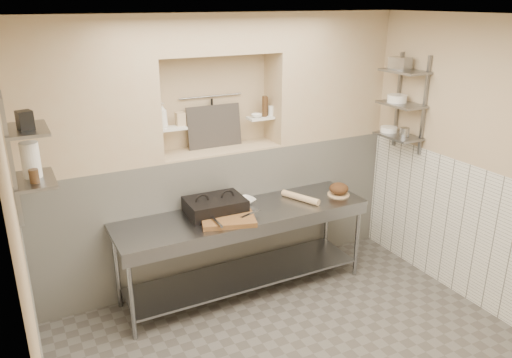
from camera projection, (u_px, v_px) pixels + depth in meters
ceiling at (316, 9)px, 3.33m from camera, size 4.00×3.90×0.10m
wall_left at (16, 271)px, 2.94m from camera, size 0.10×3.90×2.80m
wall_right at (491, 169)px, 4.71m from camera, size 0.10×3.90×2.80m
wall_back at (210, 145)px, 5.50m from camera, size 4.00×0.10×2.80m
backwall_lower at (220, 211)px, 5.53m from camera, size 4.00×0.40×1.40m
alcove_sill at (219, 150)px, 5.29m from camera, size 1.30×0.40×0.02m
backwall_pillar_left at (81, 95)px, 4.48m from camera, size 1.35×0.40×1.40m
backwall_pillar_right at (325, 76)px, 5.62m from camera, size 1.35×0.40×1.40m
backwall_header at (215, 33)px, 4.88m from camera, size 1.30×0.40×0.40m
wainscot_right at (476, 237)px, 4.92m from camera, size 0.02×3.90×1.40m
alcove_shelf_left at (172, 128)px, 4.97m from camera, size 0.28×0.16×0.02m
alcove_shelf_right at (260, 118)px, 5.40m from camera, size 0.28×0.16×0.02m
utensil_rail at (211, 96)px, 5.24m from camera, size 0.70×0.02×0.02m
hanging_steel at (212, 113)px, 5.29m from camera, size 0.02×0.02×0.30m
splash_panel at (214, 126)px, 5.29m from camera, size 0.60×0.08×0.45m
shelf_rail_left_a at (9, 151)px, 3.89m from camera, size 0.03×0.03×0.95m
shelf_rail_left_b at (12, 165)px, 3.55m from camera, size 0.03×0.03×0.95m
wall_shelf_left_lower at (34, 180)px, 3.84m from camera, size 0.30×0.50×0.02m
wall_shelf_left_upper at (26, 130)px, 3.71m from camera, size 0.30×0.50×0.03m
shelf_rail_right_a at (398, 100)px, 5.57m from camera, size 0.03×0.03×1.05m
shelf_rail_right_b at (424, 107)px, 5.23m from camera, size 0.03×0.03×1.05m
wall_shelf_right_lower at (398, 136)px, 5.46m from camera, size 0.30×0.50×0.02m
wall_shelf_right_mid at (401, 104)px, 5.34m from camera, size 0.30×0.50×0.02m
wall_shelf_right_upper at (405, 71)px, 5.22m from camera, size 0.30×0.50×0.03m
prep_table at (244, 236)px, 5.08m from camera, size 2.60×0.70×0.90m
panini_press at (215, 206)px, 4.95m from camera, size 0.58×0.43×0.16m
cutting_board at (228, 220)px, 4.78m from camera, size 0.59×0.49×0.05m
knife_blade at (251, 214)px, 4.85m from camera, size 0.26×0.12×0.01m
tongs at (216, 221)px, 4.67m from camera, size 0.03×0.29×0.03m
mixing_bowl at (245, 201)px, 5.21m from camera, size 0.25×0.25×0.05m
rolling_pin at (300, 197)px, 5.28m from camera, size 0.25×0.44×0.07m
bread_board at (339, 194)px, 5.44m from camera, size 0.24×0.24×0.01m
bread_loaf at (339, 189)px, 5.41m from camera, size 0.21×0.21×0.12m
bottle_soap at (162, 115)px, 4.89m from camera, size 0.11×0.11×0.25m
jar_alcove at (180, 119)px, 5.01m from camera, size 0.09×0.09×0.13m
bowl_alcove at (257, 116)px, 5.36m from camera, size 0.13×0.13×0.04m
condiment_a at (265, 106)px, 5.43m from camera, size 0.05×0.05×0.20m
condiment_b at (265, 106)px, 5.38m from camera, size 0.06×0.06×0.22m
condiment_c at (271, 111)px, 5.44m from camera, size 0.06×0.06×0.11m
jug_left at (31, 160)px, 3.83m from camera, size 0.14×0.14×0.28m
jar_left at (34, 176)px, 3.73m from camera, size 0.07×0.07×0.11m
box_left_upper at (25, 120)px, 3.62m from camera, size 0.12×0.12×0.14m
bowl_right at (389, 129)px, 5.58m from camera, size 0.19×0.19×0.06m
canister_right at (405, 132)px, 5.36m from camera, size 0.10×0.10×0.10m
bowl_right_mid at (397, 98)px, 5.39m from camera, size 0.21×0.21×0.08m
basket_right at (400, 63)px, 5.26m from camera, size 0.20×0.23×0.13m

